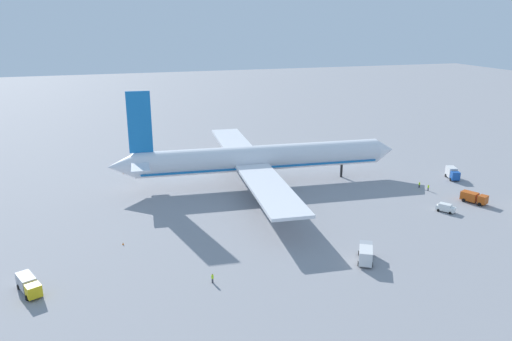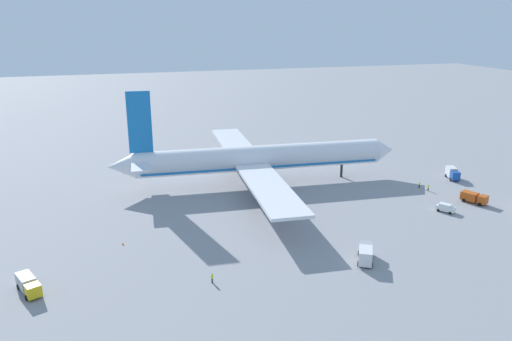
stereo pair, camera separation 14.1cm
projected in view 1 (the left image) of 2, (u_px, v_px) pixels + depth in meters
The scene contains 14 objects.
ground_plane at pixel (261, 183), 138.06m from camera, with size 600.00×600.00×0.00m, color gray.
airliner at pixel (257, 159), 135.64m from camera, with size 80.07×82.41×26.37m.
service_truck_1 at pixel (452, 173), 140.98m from camera, with size 3.87×6.22×3.18m.
service_truck_2 at pixel (29, 284), 82.65m from camera, with size 4.83×7.30×2.58m.
service_truck_3 at pixel (474, 197), 122.72m from camera, with size 4.85×6.56×2.49m.
service_truck_4 at pixel (366, 253), 93.05m from camera, with size 5.43×7.10×3.06m.
service_van at pixel (446, 208), 117.13m from camera, with size 3.87×4.51×1.97m.
baggage_cart_0 at pixel (381, 149), 170.59m from camera, with size 3.15×3.05×1.20m.
ground_worker_0 at pixel (428, 188), 131.31m from camera, with size 0.56×0.56×1.74m.
ground_worker_1 at pixel (419, 185), 133.69m from camera, with size 0.57×0.57×1.66m.
ground_worker_2 at pixel (212, 278), 85.77m from camera, with size 0.56×0.56×1.74m.
traffic_cone_0 at pixel (341, 150), 170.88m from camera, with size 0.36×0.36×0.55m, color orange.
traffic_cone_1 at pixel (123, 244), 100.30m from camera, with size 0.36×0.36×0.55m, color orange.
traffic_cone_2 at pixel (123, 173), 146.11m from camera, with size 0.36×0.36×0.55m, color orange.
Camera 1 is at (-40.08, -124.66, 43.90)m, focal length 34.96 mm.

